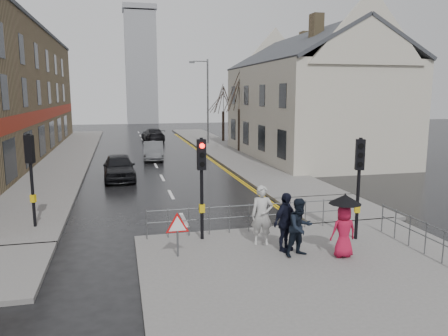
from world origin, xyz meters
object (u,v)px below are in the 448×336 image
pedestrian_with_umbrella (344,222)px  pedestrian_d (285,222)px  pedestrian_b (300,227)px  car_parked (119,167)px  pedestrian_a (262,215)px  car_mid (154,151)px

pedestrian_with_umbrella → pedestrian_d: 1.75m
pedestrian_b → pedestrian_d: size_ratio=0.96×
pedestrian_with_umbrella → car_parked: bearing=114.2°
pedestrian_with_umbrella → car_parked: pedestrian_with_umbrella is taller
pedestrian_b → pedestrian_d: bearing=104.1°
pedestrian_a → car_parked: bearing=123.6°
pedestrian_a → pedestrian_b: 1.46m
pedestrian_a → pedestrian_d: (0.50, -0.74, -0.04)m
car_parked → car_mid: 7.76m
pedestrian_a → pedestrian_b: size_ratio=1.09×
pedestrian_a → car_parked: size_ratio=0.44×
pedestrian_with_umbrella → pedestrian_d: pedestrian_with_umbrella is taller
pedestrian_with_umbrella → car_mid: (-3.90, 21.70, -0.54)m
pedestrian_d → car_parked: bearing=75.7°
pedestrian_b → pedestrian_d: (-0.27, 0.50, 0.04)m
pedestrian_d → car_mid: (-2.40, 20.82, -0.38)m
pedestrian_b → pedestrian_with_umbrella: (1.23, -0.38, 0.20)m
car_parked → pedestrian_d: bearing=-71.8°
car_mid → car_parked: bearing=-104.8°
pedestrian_d → car_parked: pedestrian_d is taller
pedestrian_d → car_mid: 20.97m
pedestrian_a → car_mid: size_ratio=0.47×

